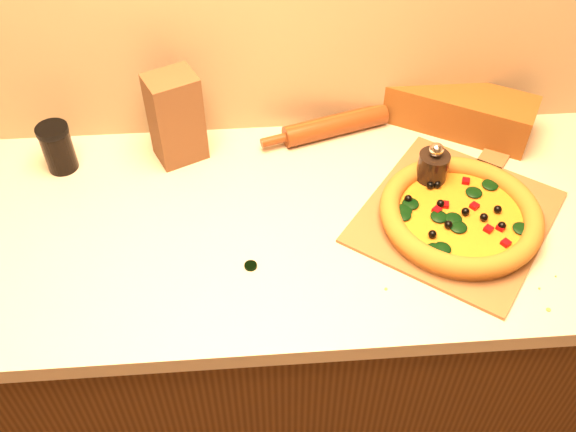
% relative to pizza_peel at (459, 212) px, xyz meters
% --- Properties ---
extents(cabinet, '(2.80, 0.65, 0.86)m').
position_rel_pizza_peel_xyz_m(cabinet, '(-0.45, 0.01, -0.47)').
color(cabinet, '#41240D').
rests_on(cabinet, ground).
extents(countertop, '(2.84, 0.68, 0.04)m').
position_rel_pizza_peel_xyz_m(countertop, '(-0.45, 0.01, -0.02)').
color(countertop, beige).
rests_on(countertop, cabinet).
extents(pizza_peel, '(0.54, 0.57, 0.01)m').
position_rel_pizza_peel_xyz_m(pizza_peel, '(0.00, 0.00, 0.00)').
color(pizza_peel, brown).
rests_on(pizza_peel, countertop).
extents(pizza, '(0.35, 0.35, 0.05)m').
position_rel_pizza_peel_xyz_m(pizza, '(-0.01, -0.03, 0.03)').
color(pizza, '#B3722C').
rests_on(pizza, pizza_peel).
extents(bottle_cap, '(0.03, 0.03, 0.01)m').
position_rel_pizza_peel_xyz_m(bottle_cap, '(-0.46, -0.12, -0.00)').
color(bottle_cap, black).
rests_on(bottle_cap, countertop).
extents(pepper_grinder, '(0.07, 0.07, 0.13)m').
position_rel_pizza_peel_xyz_m(pepper_grinder, '(-0.05, 0.09, 0.05)').
color(pepper_grinder, black).
rests_on(pepper_grinder, countertop).
extents(rolling_pin, '(0.38, 0.14, 0.05)m').
position_rel_pizza_peel_xyz_m(rolling_pin, '(-0.24, 0.30, 0.02)').
color(rolling_pin, '#602910').
rests_on(rolling_pin, countertop).
extents(bread_bag, '(0.40, 0.30, 0.11)m').
position_rel_pizza_peel_xyz_m(bread_bag, '(0.06, 0.31, 0.05)').
color(bread_bag, brown).
rests_on(bread_bag, countertop).
extents(paper_bag, '(0.14, 0.13, 0.22)m').
position_rel_pizza_peel_xyz_m(paper_bag, '(-0.62, 0.25, 0.11)').
color(paper_bag, brown).
rests_on(paper_bag, countertop).
extents(dark_jar, '(0.07, 0.07, 0.12)m').
position_rel_pizza_peel_xyz_m(dark_jar, '(-0.90, 0.22, 0.06)').
color(dark_jar, black).
rests_on(dark_jar, countertop).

